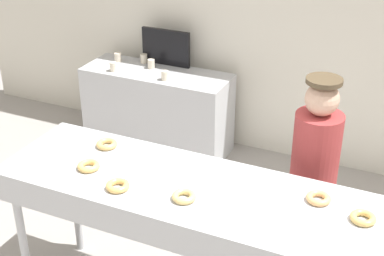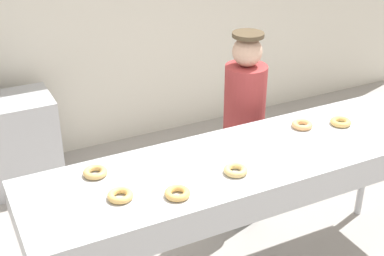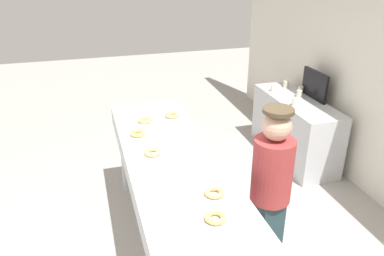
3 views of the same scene
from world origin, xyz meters
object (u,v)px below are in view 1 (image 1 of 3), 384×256
at_px(worker_baker, 313,177).
at_px(paper_cup_2, 165,75).
at_px(glazed_donut_5, 118,186).
at_px(menu_display, 166,47).
at_px(paper_cup_0, 144,59).
at_px(glazed_donut_6, 107,144).
at_px(paper_cup_1, 151,64).
at_px(glazed_donut_1, 363,218).
at_px(glazed_donut_0, 184,196).
at_px(fryer_conveyor, 224,208).
at_px(paper_cup_4, 113,67).
at_px(glazed_donut_3, 318,198).
at_px(glazed_donut_4, 89,166).
at_px(paper_cup_3, 118,57).
at_px(prep_counter, 157,110).

xyz_separation_m(worker_baker, paper_cup_2, (-1.74, 1.22, -0.01)).
bearing_deg(glazed_donut_5, menu_display, 110.85).
relative_size(glazed_donut_5, paper_cup_0, 1.53).
xyz_separation_m(paper_cup_2, menu_display, (-0.18, 0.38, 0.14)).
bearing_deg(glazed_donut_6, paper_cup_1, 110.11).
bearing_deg(glazed_donut_1, glazed_donut_0, -167.25).
distance_m(fryer_conveyor, glazed_donut_1, 0.79).
xyz_separation_m(glazed_donut_5, menu_display, (-0.95, 2.49, -0.06)).
height_order(glazed_donut_1, paper_cup_2, glazed_donut_1).
relative_size(fryer_conveyor, glazed_donut_6, 20.05).
height_order(paper_cup_2, paper_cup_4, same).
bearing_deg(glazed_donut_3, glazed_donut_4, -169.91).
bearing_deg(glazed_donut_6, paper_cup_4, 120.85).
xyz_separation_m(glazed_donut_4, paper_cup_3, (-1.16, 2.24, -0.20)).
distance_m(glazed_donut_6, prep_counter, 2.07).
height_order(glazed_donut_6, paper_cup_1, glazed_donut_6).
relative_size(glazed_donut_0, paper_cup_2, 1.53).
bearing_deg(paper_cup_0, prep_counter, -36.40).
bearing_deg(glazed_donut_1, worker_baker, 123.61).
bearing_deg(paper_cup_0, glazed_donut_0, -56.26).
bearing_deg(paper_cup_0, glazed_donut_6, -67.34).
xyz_separation_m(glazed_donut_0, glazed_donut_5, (-0.40, -0.06, 0.00)).
xyz_separation_m(paper_cup_1, paper_cup_3, (-0.41, 0.03, 0.00)).
xyz_separation_m(prep_counter, paper_cup_0, (-0.23, 0.17, 0.47)).
bearing_deg(paper_cup_3, fryer_conveyor, -46.45).
height_order(glazed_donut_5, paper_cup_1, glazed_donut_5).
xyz_separation_m(glazed_donut_0, prep_counter, (-1.35, 2.20, -0.67)).
bearing_deg(fryer_conveyor, glazed_donut_0, -142.95).
xyz_separation_m(glazed_donut_6, paper_cup_1, (-0.70, 1.92, -0.20)).
relative_size(glazed_donut_1, paper_cup_0, 1.53).
distance_m(paper_cup_2, paper_cup_3, 0.73).
xyz_separation_m(glazed_donut_1, prep_counter, (-2.32, 1.98, -0.67)).
bearing_deg(fryer_conveyor, glazed_donut_1, 5.52).
xyz_separation_m(glazed_donut_4, paper_cup_2, (-0.48, 1.99, -0.20)).
relative_size(worker_baker, paper_cup_3, 17.36).
height_order(glazed_donut_5, menu_display, menu_display).
distance_m(glazed_donut_6, paper_cup_1, 2.06).
height_order(glazed_donut_4, glazed_donut_6, same).
distance_m(glazed_donut_6, paper_cup_4, 1.98).
xyz_separation_m(glazed_donut_0, glazed_donut_3, (0.71, 0.30, 0.00)).
height_order(glazed_donut_1, glazed_donut_6, same).
xyz_separation_m(glazed_donut_0, glazed_donut_4, (-0.69, 0.06, 0.00)).
distance_m(glazed_donut_5, paper_cup_1, 2.56).
bearing_deg(paper_cup_4, paper_cup_1, 36.69).
height_order(paper_cup_1, paper_cup_2, same).
distance_m(glazed_donut_0, glazed_donut_1, 0.99).
distance_m(paper_cup_4, menu_display, 0.57).
distance_m(glazed_donut_3, glazed_donut_4, 1.42).
height_order(glazed_donut_6, paper_cup_2, glazed_donut_6).
height_order(glazed_donut_4, paper_cup_1, glazed_donut_4).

